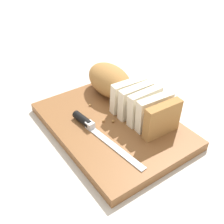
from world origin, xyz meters
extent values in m
plane|color=beige|center=(0.00, 0.00, 0.00)|extent=(3.00, 3.00, 0.00)
cube|color=brown|center=(0.00, 0.00, 0.01)|extent=(0.41, 0.30, 0.02)
ellipsoid|color=#A8753D|center=(-0.12, 0.07, 0.07)|extent=(0.17, 0.10, 0.09)
cube|color=#F2E8CC|center=(-0.03, 0.07, 0.07)|extent=(0.03, 0.10, 0.09)
cube|color=#F2E8CC|center=(0.01, 0.07, 0.07)|extent=(0.03, 0.10, 0.09)
cube|color=#F2E8CC|center=(0.04, 0.07, 0.07)|extent=(0.03, 0.10, 0.09)
cube|color=#F2E8CC|center=(0.07, 0.08, 0.07)|extent=(0.03, 0.10, 0.09)
cube|color=#A8753D|center=(0.10, 0.07, 0.07)|extent=(0.03, 0.10, 0.09)
cube|color=silver|center=(0.09, -0.05, 0.03)|extent=(0.19, 0.04, 0.00)
cylinder|color=black|center=(-0.04, -0.07, 0.03)|extent=(0.06, 0.03, 0.02)
cube|color=silver|center=(-0.01, -0.06, 0.03)|extent=(0.02, 0.02, 0.02)
sphere|color=#A8753D|center=(-0.09, -0.01, 0.03)|extent=(0.01, 0.01, 0.01)
sphere|color=#A8753D|center=(0.01, 0.00, 0.03)|extent=(0.01, 0.01, 0.01)
sphere|color=#A8753D|center=(-0.01, -0.02, 0.03)|extent=(0.01, 0.01, 0.01)
camera|label=1|loc=(0.47, -0.30, 0.47)|focal=44.38mm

